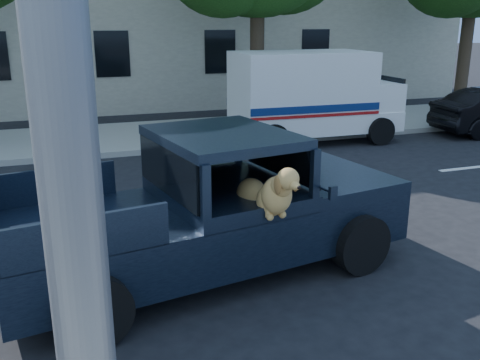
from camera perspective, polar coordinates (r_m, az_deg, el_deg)
The scene contains 5 objects.
ground at distance 7.25m, azimuth -8.28°, elevation -11.19°, with size 120.00×120.00×0.00m, color black.
far_sidewalk at distance 15.91m, azimuth -14.82°, elevation 4.22°, with size 60.00×4.00×0.15m, color gray.
lane_stripes at distance 10.75m, azimuth -1.37°, elevation -1.52°, with size 21.60×0.14×0.01m, color silver, non-canonical shape.
pickup_truck at distance 7.30m, azimuth -4.16°, elevation -5.14°, with size 5.73×3.14×1.95m.
mail_truck at distance 15.46m, azimuth 7.61°, elevation 8.17°, with size 4.67×2.45×2.53m.
Camera 1 is at (-1.12, -6.32, 3.38)m, focal length 40.00 mm.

